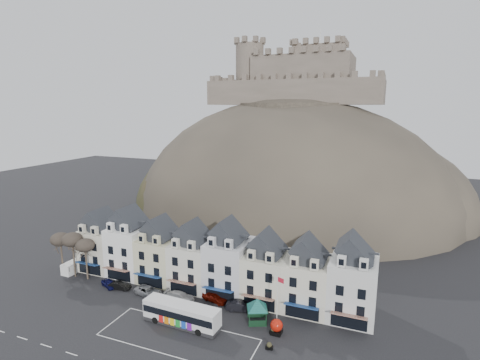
% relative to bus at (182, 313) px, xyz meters
% --- Properties ---
extents(ground, '(300.00, 300.00, 0.00)m').
position_rel_bus_xyz_m(ground, '(-0.92, -4.09, -1.85)').
color(ground, black).
rests_on(ground, ground).
extents(coach_bay_markings, '(22.00, 7.50, 0.01)m').
position_rel_bus_xyz_m(coach_bay_markings, '(1.08, -2.84, -1.85)').
color(coach_bay_markings, silver).
rests_on(coach_bay_markings, ground).
extents(townhouse_terrace, '(54.40, 9.35, 11.80)m').
position_rel_bus_xyz_m(townhouse_terrace, '(-0.78, 11.88, 3.45)').
color(townhouse_terrace, beige).
rests_on(townhouse_terrace, ground).
extents(castle_hill, '(100.00, 76.00, 68.00)m').
position_rel_bus_xyz_m(castle_hill, '(0.33, 64.87, -1.75)').
color(castle_hill, '#363129').
rests_on(castle_hill, ground).
extents(castle, '(50.20, 22.20, 22.00)m').
position_rel_bus_xyz_m(castle, '(-0.42, 71.85, 38.34)').
color(castle, '#605649').
rests_on(castle, ground).
extents(tree_left_far, '(3.61, 3.61, 8.24)m').
position_rel_bus_xyz_m(tree_left_far, '(-29.92, 6.41, 5.04)').
color(tree_left_far, '#393124').
rests_on(tree_left_far, ground).
extents(tree_left_mid, '(3.78, 3.78, 8.64)m').
position_rel_bus_xyz_m(tree_left_mid, '(-26.92, 6.41, 5.39)').
color(tree_left_mid, '#393124').
rests_on(tree_left_mid, ground).
extents(tree_left_near, '(3.43, 3.43, 7.84)m').
position_rel_bus_xyz_m(tree_left_near, '(-23.92, 6.41, 4.70)').
color(tree_left_near, '#393124').
rests_on(tree_left_near, ground).
extents(bus, '(11.99, 3.27, 3.35)m').
position_rel_bus_xyz_m(bus, '(0.00, 0.00, 0.00)').
color(bus, '#262628').
rests_on(bus, ground).
extents(bus_shelter, '(5.40, 5.40, 3.76)m').
position_rel_bus_xyz_m(bus_shelter, '(10.03, 4.82, 1.06)').
color(bus_shelter, black).
rests_on(bus_shelter, ground).
extents(red_buoy, '(1.78, 1.78, 2.20)m').
position_rel_bus_xyz_m(red_buoy, '(13.53, 3.09, -0.73)').
color(red_buoy, black).
rests_on(red_buoy, ground).
extents(flagpole, '(1.09, 0.51, 8.09)m').
position_rel_bus_xyz_m(flagpole, '(13.16, 4.72, 2.77)').
color(flagpole, silver).
rests_on(flagpole, ground).
extents(white_van, '(2.08, 4.67, 2.12)m').
position_rel_bus_xyz_m(white_van, '(-28.71, 7.91, -0.79)').
color(white_van, white).
rests_on(white_van, ground).
extents(planter_west, '(1.05, 0.72, 1.03)m').
position_rel_bus_xyz_m(planter_west, '(13.12, 2.91, -1.36)').
color(planter_west, black).
rests_on(planter_west, ground).
extents(planter_east, '(1.05, 0.70, 1.00)m').
position_rel_bus_xyz_m(planter_east, '(13.63, -0.59, -1.37)').
color(planter_east, black).
rests_on(planter_east, ground).
extents(car_navy, '(4.07, 2.91, 1.29)m').
position_rel_bus_xyz_m(car_navy, '(-18.07, 5.41, -1.21)').
color(car_navy, '#0C0E3E').
rests_on(car_navy, ground).
extents(car_black, '(4.11, 2.01, 1.30)m').
position_rel_bus_xyz_m(car_black, '(-15.72, 5.41, -1.21)').
color(car_black, black).
rests_on(car_black, ground).
extents(car_silver, '(5.61, 3.54, 1.47)m').
position_rel_bus_xyz_m(car_silver, '(-9.77, 5.49, -1.12)').
color(car_silver, gray).
rests_on(car_silver, ground).
extents(car_white, '(5.17, 2.36, 1.47)m').
position_rel_bus_xyz_m(car_white, '(-3.97, 5.97, -1.12)').
color(car_white, silver).
rests_on(car_white, ground).
extents(car_maroon, '(4.90, 2.89, 1.57)m').
position_rel_bus_xyz_m(car_maroon, '(1.61, 7.91, -1.07)').
color(car_maroon, '#510C04').
rests_on(car_maroon, ground).
extents(car_charcoal, '(4.98, 2.77, 1.55)m').
position_rel_bus_xyz_m(car_charcoal, '(6.61, 6.88, -1.08)').
color(car_charcoal, black).
rests_on(car_charcoal, ground).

